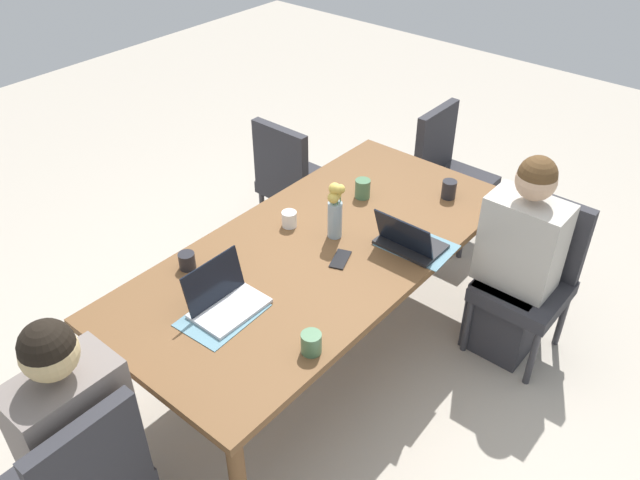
% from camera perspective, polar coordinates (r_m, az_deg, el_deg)
% --- Properties ---
extents(ground_plane, '(10.00, 10.00, 0.00)m').
position_cam_1_polar(ground_plane, '(3.66, 0.00, -9.91)').
color(ground_plane, '#B2A899').
extents(dining_table, '(2.22, 1.04, 0.73)m').
position_cam_1_polar(dining_table, '(3.22, 0.00, -1.68)').
color(dining_table, brown).
rests_on(dining_table, ground_plane).
extents(chair_far_left_near, '(0.44, 0.44, 0.90)m').
position_cam_1_polar(chair_far_left_near, '(3.58, 18.35, -2.67)').
color(chair_far_left_near, '#2D2D33').
rests_on(chair_far_left_near, ground_plane).
extents(person_far_left_near, '(0.36, 0.40, 1.19)m').
position_cam_1_polar(person_far_left_near, '(3.53, 17.05, -2.53)').
color(person_far_left_near, '#2D2D33').
rests_on(person_far_left_near, ground_plane).
extents(chair_head_right_left_mid, '(0.44, 0.44, 0.90)m').
position_cam_1_polar(chair_head_right_left_mid, '(2.70, -20.34, -19.32)').
color(chair_head_right_left_mid, '#2D2D33').
rests_on(chair_head_right_left_mid, ground_plane).
extents(person_head_right_left_mid, '(0.40, 0.36, 1.19)m').
position_cam_1_polar(person_head_right_left_mid, '(2.74, -20.27, -17.36)').
color(person_head_right_left_mid, '#2D2D33').
rests_on(person_head_right_left_mid, ground_plane).
extents(chair_near_left_far, '(0.44, 0.44, 0.90)m').
position_cam_1_polar(chair_near_left_far, '(4.22, -2.40, 5.60)').
color(chair_near_left_far, '#2D2D33').
rests_on(chair_near_left_far, ground_plane).
extents(chair_head_left_right_near, '(0.44, 0.44, 0.90)m').
position_cam_1_polar(chair_head_left_right_near, '(4.40, 11.31, 6.24)').
color(chair_head_left_right_near, '#2D2D33').
rests_on(chair_head_left_right_near, ground_plane).
extents(flower_vase, '(0.09, 0.08, 0.31)m').
position_cam_1_polar(flower_vase, '(3.18, 1.37, 2.85)').
color(flower_vase, '#8EA8B7').
rests_on(flower_vase, dining_table).
extents(placemat_far_left_near, '(0.28, 0.37, 0.00)m').
position_cam_1_polar(placemat_far_left_near, '(3.23, 8.62, -0.48)').
color(placemat_far_left_near, slate).
rests_on(placemat_far_left_near, dining_table).
extents(placemat_head_right_left_mid, '(0.37, 0.28, 0.00)m').
position_cam_1_polar(placemat_head_right_left_mid, '(2.83, -8.68, -6.63)').
color(placemat_head_right_left_mid, slate).
rests_on(placemat_head_right_left_mid, dining_table).
extents(laptop_far_left_near, '(0.22, 0.32, 0.21)m').
position_cam_1_polar(laptop_far_left_near, '(3.19, 7.90, -0.09)').
color(laptop_far_left_near, black).
rests_on(laptop_far_left_near, dining_table).
extents(laptop_head_right_left_mid, '(0.32, 0.22, 0.21)m').
position_cam_1_polar(laptop_head_right_left_mid, '(2.84, -8.49, -5.31)').
color(laptop_head_right_left_mid, silver).
rests_on(laptop_head_right_left_mid, dining_table).
extents(coffee_mug_near_left, '(0.08, 0.08, 0.10)m').
position_cam_1_polar(coffee_mug_near_left, '(3.62, 11.42, 4.45)').
color(coffee_mug_near_left, '#232328').
rests_on(coffee_mug_near_left, dining_table).
extents(coffee_mug_near_right, '(0.08, 0.08, 0.11)m').
position_cam_1_polar(coffee_mug_near_right, '(3.56, 3.82, 4.59)').
color(coffee_mug_near_right, '#47704C').
rests_on(coffee_mug_near_right, dining_table).
extents(coffee_mug_centre_left, '(0.09, 0.09, 0.09)m').
position_cam_1_polar(coffee_mug_centre_left, '(2.62, -0.78, -9.16)').
color(coffee_mug_centre_left, '#47704C').
rests_on(coffee_mug_centre_left, dining_table).
extents(coffee_mug_centre_right, '(0.08, 0.08, 0.08)m').
position_cam_1_polar(coffee_mug_centre_right, '(3.32, -2.76, 1.88)').
color(coffee_mug_centre_right, white).
rests_on(coffee_mug_centre_right, dining_table).
extents(coffee_mug_far_left, '(0.08, 0.08, 0.08)m').
position_cam_1_polar(coffee_mug_far_left, '(3.10, -11.77, -1.83)').
color(coffee_mug_far_left, '#232328').
rests_on(coffee_mug_far_left, dining_table).
extents(phone_black, '(0.17, 0.12, 0.01)m').
position_cam_1_polar(phone_black, '(3.11, 1.83, -1.73)').
color(phone_black, black).
rests_on(phone_black, dining_table).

